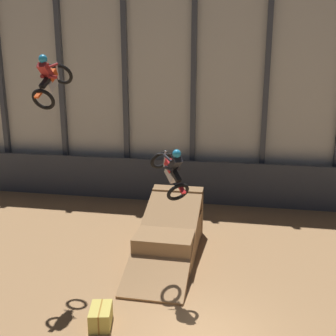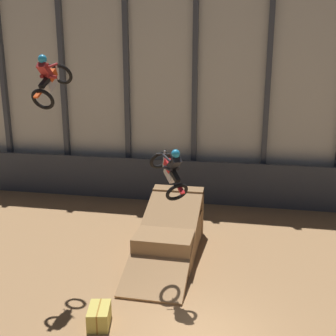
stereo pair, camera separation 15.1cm
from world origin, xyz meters
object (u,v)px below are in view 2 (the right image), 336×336
at_px(rider_bike_left_air, 50,80).
at_px(rider_bike_right_air, 170,171).
at_px(hay_bale_trackside, 99,316).
at_px(dirt_ramp, 171,232).

relative_size(rider_bike_left_air, rider_bike_right_air, 1.05).
xyz_separation_m(rider_bike_left_air, rider_bike_right_air, (3.77, 0.15, -2.74)).
relative_size(rider_bike_right_air, hay_bale_trackside, 1.74).
distance_m(dirt_ramp, hay_bale_trackside, 5.38).
height_order(dirt_ramp, rider_bike_left_air, rider_bike_left_air).
bearing_deg(rider_bike_left_air, rider_bike_right_air, 5.76).
bearing_deg(dirt_ramp, rider_bike_left_air, -135.47).
bearing_deg(rider_bike_left_air, dirt_ramp, 48.08).
bearing_deg(hay_bale_trackside, dirt_ramp, 78.27).
xyz_separation_m(rider_bike_right_air, hay_bale_trackside, (-1.65, -2.23, -3.86)).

